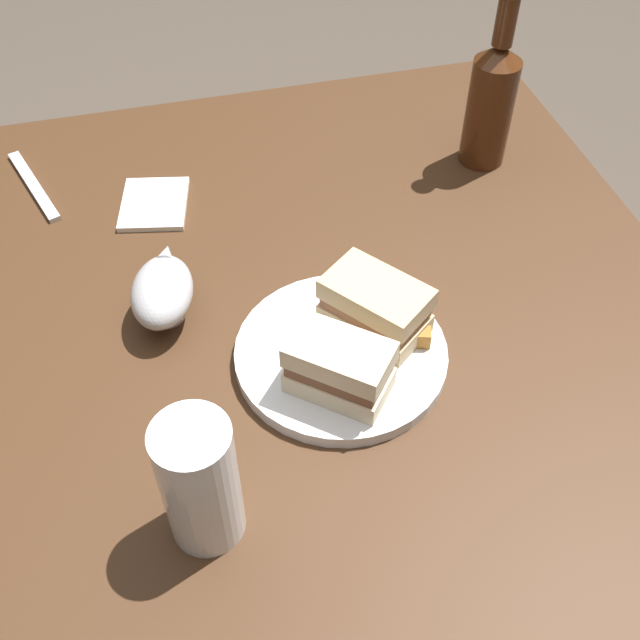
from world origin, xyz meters
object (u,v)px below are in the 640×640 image
object	(u,v)px
sandwich_half_right	(375,306)
fork	(34,186)
pint_glass	(201,489)
gravy_boat	(162,291)
sandwich_half_left	(339,367)
napkin	(154,204)
plate	(341,354)
cider_bottle	(491,99)

from	to	relation	value
sandwich_half_right	fork	size ratio (longest dim) A/B	0.76
pint_glass	gravy_boat	distance (m)	0.29
sandwich_half_right	gravy_boat	xyz separation A→B (m)	(0.09, 0.23, -0.01)
sandwich_half_left	gravy_boat	xyz separation A→B (m)	(0.17, 0.17, -0.01)
pint_glass	napkin	bearing A→B (deg)	-0.19
pint_glass	fork	distance (m)	0.61
plate	napkin	world-z (taller)	plate
pint_glass	cider_bottle	distance (m)	0.69
sandwich_half_right	fork	bearing A→B (deg)	44.81
cider_bottle	napkin	size ratio (longest dim) A/B	2.35
sandwich_half_left	cider_bottle	size ratio (longest dim) A/B	0.48
gravy_boat	sandwich_half_left	bearing A→B (deg)	-135.17
sandwich_half_left	sandwich_half_right	world-z (taller)	sandwich_half_left
sandwich_half_right	pint_glass	bearing A→B (deg)	130.36
pint_glass	fork	xyz separation A→B (m)	(0.59, 0.16, -0.06)
plate	pint_glass	world-z (taller)	pint_glass
plate	cider_bottle	xyz separation A→B (m)	(0.32, -0.31, 0.09)
plate	fork	distance (m)	0.54
plate	sandwich_half_left	size ratio (longest dim) A/B	1.97
napkin	fork	world-z (taller)	napkin
plate	napkin	distance (m)	0.38
plate	gravy_boat	world-z (taller)	gravy_boat
pint_glass	sandwich_half_right	bearing A→B (deg)	-49.64
cider_bottle	plate	bearing A→B (deg)	136.31
gravy_boat	napkin	xyz separation A→B (m)	(0.21, -0.01, -0.04)
sandwich_half_left	fork	size ratio (longest dim) A/B	0.69
sandwich_half_right	napkin	distance (m)	0.38
sandwich_half_right	plate	bearing A→B (deg)	118.16
sandwich_half_right	fork	distance (m)	0.56
sandwich_half_right	cider_bottle	xyz separation A→B (m)	(0.30, -0.26, 0.05)
sandwich_half_left	sandwich_half_right	bearing A→B (deg)	-40.02
plate	sandwich_half_right	world-z (taller)	sandwich_half_right
sandwich_half_left	napkin	size ratio (longest dim) A/B	1.13
cider_bottle	fork	bearing A→B (deg)	81.59
pint_glass	gravy_boat	world-z (taller)	pint_glass
plate	napkin	bearing A→B (deg)	28.26
gravy_boat	sandwich_half_right	bearing A→B (deg)	-111.93
plate	sandwich_half_right	distance (m)	0.07
fork	gravy_boat	bearing A→B (deg)	9.08
pint_glass	napkin	world-z (taller)	pint_glass
cider_bottle	sandwich_half_left	bearing A→B (deg)	138.99
plate	sandwich_half_right	xyz separation A→B (m)	(0.03, -0.05, 0.04)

